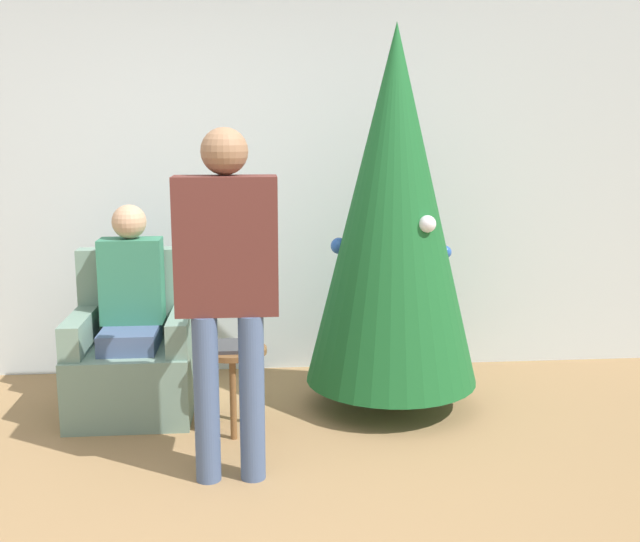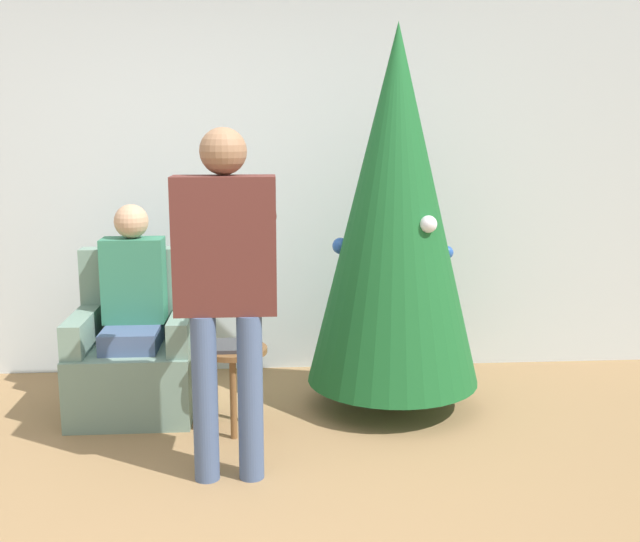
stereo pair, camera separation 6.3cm
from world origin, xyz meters
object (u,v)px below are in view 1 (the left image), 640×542
object	(u,v)px
side_stool	(233,363)
christmas_tree	(394,208)
person_standing	(227,271)
person_seated	(131,302)
armchair	(134,357)

from	to	relation	value
side_stool	christmas_tree	bearing A→B (deg)	17.63
person_standing	person_seated	bearing A→B (deg)	123.81
person_standing	side_stool	world-z (taller)	person_standing
person_seated	side_stool	size ratio (longest dim) A/B	2.59
christmas_tree	armchair	bearing A→B (deg)	177.29
person_standing	christmas_tree	bearing A→B (deg)	42.03
armchair	person_standing	world-z (taller)	person_standing
armchair	person_seated	bearing A→B (deg)	-90.00
christmas_tree	side_stool	xyz separation A→B (m)	(-0.94, -0.30, -0.82)
person_seated	person_standing	size ratio (longest dim) A/B	0.74
person_seated	side_stool	xyz separation A→B (m)	(0.60, -0.34, -0.28)
person_standing	side_stool	xyz separation A→B (m)	(0.00, 0.55, -0.62)
armchair	person_seated	world-z (taller)	person_seated
christmas_tree	person_seated	distance (m)	1.63
armchair	person_seated	distance (m)	0.35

